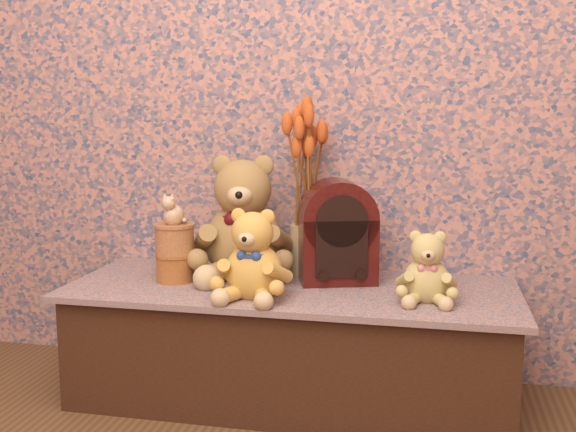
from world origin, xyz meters
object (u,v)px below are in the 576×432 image
teddy_medium (254,250)px  teddy_small (427,263)px  cathedral_radio (337,231)px  ceramic_vase (305,250)px  teddy_large (244,212)px  cat_figurine (174,208)px  biscuit_tin_lower (175,267)px

teddy_medium → teddy_small: size_ratio=1.28×
teddy_medium → cathedral_radio: cathedral_radio is taller
cathedral_radio → ceramic_vase: size_ratio=1.94×
teddy_large → cat_figurine: bearing=-158.9°
ceramic_vase → teddy_small: bearing=-30.1°
teddy_medium → ceramic_vase: (0.10, 0.31, -0.06)m
cathedral_radio → teddy_large: bearing=161.2°
teddy_medium → cathedral_radio: 0.33m
teddy_small → biscuit_tin_lower: teddy_small is taller
teddy_small → biscuit_tin_lower: 0.84m
biscuit_tin_lower → cat_figurine: (0.00, 0.00, 0.20)m
teddy_small → cat_figurine: (-0.83, 0.06, 0.13)m
cathedral_radio → teddy_medium: bearing=-149.9°
cathedral_radio → cat_figurine: bearing=174.7°
cathedral_radio → cat_figurine: cathedral_radio is taller
teddy_large → ceramic_vase: (0.20, 0.06, -0.14)m
ceramic_vase → biscuit_tin_lower: bearing=-156.4°
teddy_small → biscuit_tin_lower: (-0.83, 0.06, -0.07)m
ceramic_vase → cat_figurine: 0.48m
teddy_large → teddy_medium: teddy_large is taller
ceramic_vase → biscuit_tin_lower: (-0.41, -0.18, -0.04)m
teddy_large → biscuit_tin_lower: size_ratio=3.53×
teddy_medium → ceramic_vase: teddy_medium is taller
teddy_medium → ceramic_vase: bearing=74.5°
teddy_medium → cathedral_radio: (0.22, 0.24, 0.02)m
biscuit_tin_lower → cat_figurine: size_ratio=1.16×
teddy_medium → teddy_small: bearing=10.1°
teddy_medium → cathedral_radio: size_ratio=0.86×
teddy_large → teddy_small: bearing=-26.0°
ceramic_vase → cat_figurine: (-0.41, -0.18, 0.16)m
teddy_medium → biscuit_tin_lower: (-0.31, 0.13, -0.10)m
ceramic_vase → biscuit_tin_lower: 0.45m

